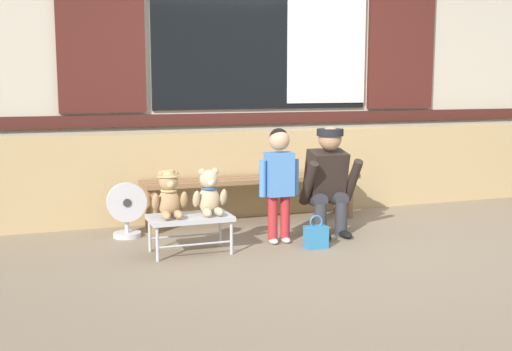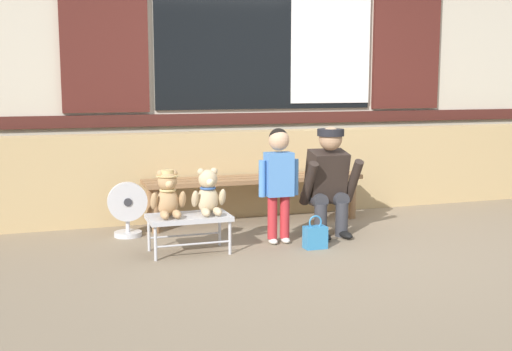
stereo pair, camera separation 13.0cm
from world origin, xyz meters
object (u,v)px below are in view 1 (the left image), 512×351
wooden_bench_long (253,184)px  child_standing (279,173)px  small_display_bench (190,220)px  teddy_bear_with_hat (169,195)px  floor_fan (127,210)px  handbag_on_ground (316,236)px  adult_crouching (328,181)px  teddy_bear_plain (209,194)px

wooden_bench_long → child_standing: bearing=-94.4°
wooden_bench_long → small_display_bench: size_ratio=3.28×
teddy_bear_with_hat → child_standing: size_ratio=0.38×
floor_fan → wooden_bench_long: bearing=9.1°
handbag_on_ground → floor_fan: 1.64m
adult_crouching → child_standing: bearing=-165.8°
wooden_bench_long → floor_fan: (-1.22, -0.19, -0.13)m
floor_fan → handbag_on_ground: bearing=-32.8°
adult_crouching → handbag_on_ground: adult_crouching is taller
adult_crouching → floor_fan: bearing=163.4°
adult_crouching → floor_fan: 1.76m
wooden_bench_long → adult_crouching: bearing=-57.0°
teddy_bear_plain → floor_fan: teddy_bear_plain is taller
small_display_bench → adult_crouching: size_ratio=0.67×
small_display_bench → handbag_on_ground: (0.99, -0.19, -0.17)m
child_standing → small_display_bench: bearing=-175.2°
teddy_bear_plain → teddy_bear_with_hat: bearing=179.9°
adult_crouching → handbag_on_ground: size_ratio=3.49×
teddy_bear_plain → adult_crouching: bearing=9.8°
small_display_bench → child_standing: child_standing is taller
wooden_bench_long → small_display_bench: bearing=-133.4°
teddy_bear_with_hat → handbag_on_ground: teddy_bear_with_hat is taller
wooden_bench_long → adult_crouching: (0.45, -0.69, 0.11)m
floor_fan → adult_crouching: bearing=-16.6°
child_standing → adult_crouching: size_ratio=1.01×
teddy_bear_plain → small_display_bench: bearing=-179.5°
handbag_on_ground → floor_fan: floor_fan is taller
teddy_bear_with_hat → adult_crouching: bearing=7.6°
teddy_bear_with_hat → teddy_bear_plain: (0.32, -0.00, -0.01)m
small_display_bench → child_standing: (0.77, 0.07, 0.33)m
child_standing → handbag_on_ground: 0.60m
wooden_bench_long → child_standing: (-0.06, -0.82, 0.22)m
wooden_bench_long → small_display_bench: 1.23m
floor_fan → small_display_bench: bearing=-61.1°
wooden_bench_long → adult_crouching: 0.83m
teddy_bear_with_hat → adult_crouching: (1.45, 0.19, 0.01)m
teddy_bear_with_hat → teddy_bear_plain: same height
teddy_bear_plain → adult_crouching: size_ratio=0.38×
teddy_bear_with_hat → child_standing: (0.93, 0.06, 0.12)m
teddy_bear_plain → handbag_on_ground: 0.93m
teddy_bear_with_hat → floor_fan: size_ratio=0.76×
handbag_on_ground → child_standing: bearing=130.1°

